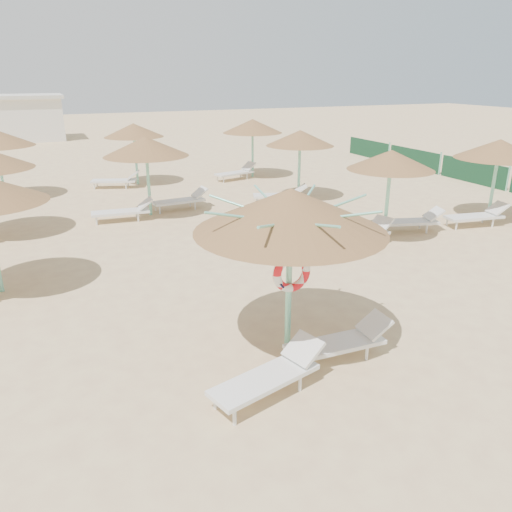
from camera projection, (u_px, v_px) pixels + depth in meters
name	position (u px, v px, depth m)	size (l,w,h in m)	color
ground	(314.00, 351.00, 9.03)	(120.00, 120.00, 0.00)	#DABE85
main_palapa	(291.00, 211.00, 8.31)	(3.30, 3.30, 2.95)	#7AD3B4
lounger_main_a	(271.00, 375.00, 7.72)	(2.04, 1.10, 0.71)	silver
lounger_main_b	(342.00, 341.00, 8.71)	(1.91, 0.62, 0.69)	silver
palapa_field	(188.00, 146.00, 17.43)	(18.89, 13.50, 2.72)	#7AD3B4
service_hut	(4.00, 118.00, 36.33)	(8.40, 4.40, 3.25)	silver
windbreak_fence	(474.00, 172.00, 22.67)	(0.08, 19.84, 1.10)	#1A502D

